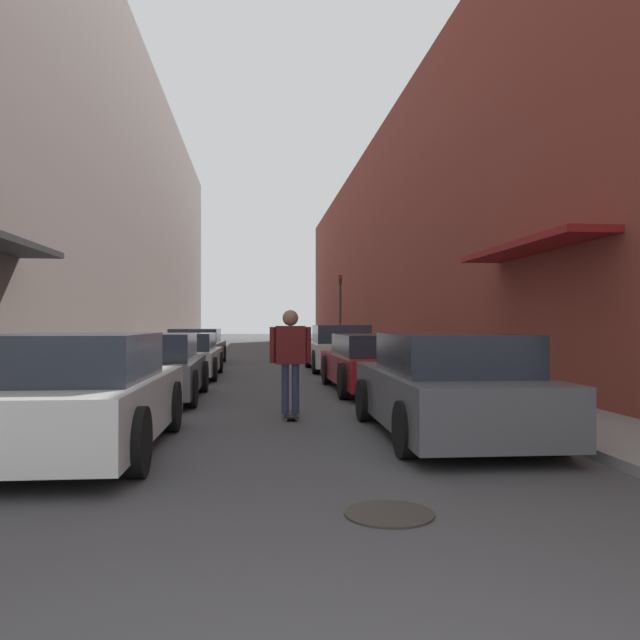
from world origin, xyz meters
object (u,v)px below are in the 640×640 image
at_px(parked_car_left_0, 77,396).
at_px(manhole_cover, 389,514).
at_px(parked_car_right_1, 373,363).
at_px(parked_car_left_1, 152,368).
at_px(parked_car_left_3, 196,347).
at_px(parked_car_right_2, 340,349).
at_px(parked_car_left_2, 182,356).
at_px(skateboarder, 290,352).
at_px(parked_car_right_0, 448,387).
at_px(traffic_light, 340,305).

bearing_deg(parked_car_left_0, manhole_cover, -40.49).
relative_size(parked_car_left_0, parked_car_right_1, 0.87).
height_order(parked_car_left_1, parked_car_left_3, parked_car_left_1).
xyz_separation_m(parked_car_left_1, parked_car_right_2, (4.64, 7.05, 0.06)).
relative_size(parked_car_left_0, parked_car_left_3, 0.99).
distance_m(parked_car_left_0, parked_car_right_1, 7.64).
bearing_deg(parked_car_left_2, skateboarder, -71.58).
bearing_deg(skateboarder, parked_car_left_2, 108.42).
height_order(parked_car_right_0, parked_car_right_1, parked_car_right_0).
xyz_separation_m(manhole_cover, traffic_light, (2.93, 24.27, 2.34)).
bearing_deg(parked_car_left_3, manhole_cover, -80.02).
distance_m(parked_car_left_0, manhole_cover, 4.09).
relative_size(parked_car_left_0, skateboarder, 2.44).
distance_m(parked_car_left_3, parked_car_right_0, 15.63).
xyz_separation_m(parked_car_left_1, parked_car_right_0, (4.53, -4.34, 0.03)).
bearing_deg(parked_car_right_0, parked_car_left_0, -172.45).
height_order(parked_car_left_3, parked_car_right_2, parked_car_right_2).
bearing_deg(parked_car_right_1, parked_car_left_1, -165.75).
relative_size(parked_car_right_1, parked_car_right_2, 1.11).
distance_m(parked_car_right_0, manhole_cover, 3.62).
relative_size(manhole_cover, traffic_light, 0.19).
distance_m(skateboarder, traffic_light, 19.64).
relative_size(parked_car_right_0, traffic_light, 1.18).
bearing_deg(parked_car_left_3, skateboarder, -78.42).
height_order(parked_car_left_0, skateboarder, skateboarder).
height_order(parked_car_right_2, manhole_cover, parked_car_right_2).
bearing_deg(parked_car_left_3, parked_car_left_2, -88.39).
bearing_deg(parked_car_right_2, parked_car_left_0, -111.27).
bearing_deg(parked_car_left_0, traffic_light, 74.51).
bearing_deg(parked_car_left_1, parked_car_left_2, 89.97).
distance_m(parked_car_right_0, traffic_light, 21.16).
distance_m(parked_car_left_3, parked_car_right_2, 5.94).
bearing_deg(parked_car_right_1, traffic_light, 84.86).
xyz_separation_m(parked_car_left_1, traffic_light, (5.96, 16.71, 1.72)).
bearing_deg(parked_car_left_1, traffic_light, 70.35).
height_order(parked_car_left_1, skateboarder, skateboarder).
bearing_deg(parked_car_right_0, parked_car_right_2, 89.49).
bearing_deg(skateboarder, parked_car_right_1, 61.69).
distance_m(parked_car_left_3, parked_car_right_1, 10.53).
distance_m(parked_car_left_2, skateboarder, 8.06).
relative_size(parked_car_right_0, manhole_cover, 6.11).
bearing_deg(parked_car_left_0, parked_car_left_1, 89.59).
xyz_separation_m(parked_car_right_0, manhole_cover, (-1.50, -3.23, -0.64)).
bearing_deg(parked_car_left_0, parked_car_left_3, 90.43).
xyz_separation_m(parked_car_left_0, parked_car_right_0, (4.57, 0.61, -0.01)).
relative_size(parked_car_left_3, manhole_cover, 5.99).
bearing_deg(parked_car_left_0, parked_car_left_2, 89.78).
relative_size(parked_car_left_2, traffic_light, 1.21).
height_order(parked_car_left_1, parked_car_right_2, parked_car_right_2).
xyz_separation_m(parked_car_left_2, parked_car_right_1, (4.56, -3.88, 0.02)).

